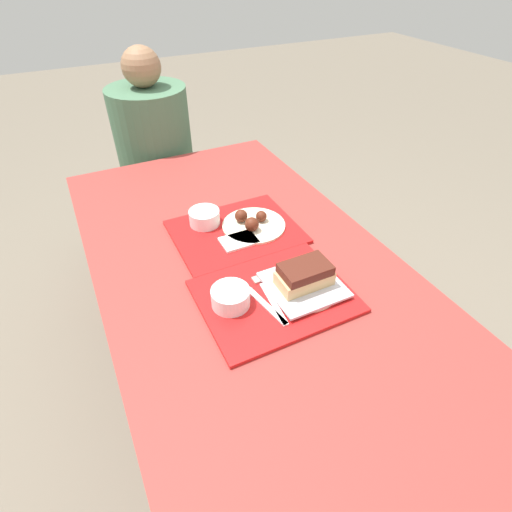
% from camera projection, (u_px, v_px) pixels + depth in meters
% --- Properties ---
extents(ground_plane, '(12.00, 12.00, 0.00)m').
position_uv_depth(ground_plane, '(252.00, 397.00, 1.71)').
color(ground_plane, '#706656').
extents(picnic_table, '(0.91, 1.75, 0.73)m').
position_uv_depth(picnic_table, '(250.00, 287.00, 1.30)').
color(picnic_table, maroon).
rests_on(picnic_table, ground_plane).
extents(picnic_bench_far, '(0.86, 0.28, 0.47)m').
position_uv_depth(picnic_bench_far, '(166.00, 198.00, 2.22)').
color(picnic_bench_far, maroon).
rests_on(picnic_bench_far, ground_plane).
extents(tray_near, '(0.42, 0.34, 0.01)m').
position_uv_depth(tray_near, '(274.00, 296.00, 1.14)').
color(tray_near, red).
rests_on(tray_near, picnic_table).
extents(tray_far, '(0.42, 0.34, 0.01)m').
position_uv_depth(tray_far, '(236.00, 232.00, 1.38)').
color(tray_far, red).
rests_on(tray_far, picnic_table).
extents(bowl_coleslaw_near, '(0.11, 0.11, 0.05)m').
position_uv_depth(bowl_coleslaw_near, '(231.00, 296.00, 1.09)').
color(bowl_coleslaw_near, white).
rests_on(bowl_coleslaw_near, tray_near).
extents(brisket_sandwich_plate, '(0.20, 0.20, 0.08)m').
position_uv_depth(brisket_sandwich_plate, '(304.00, 279.00, 1.14)').
color(brisket_sandwich_plate, beige).
rests_on(brisket_sandwich_plate, tray_near).
extents(plastic_fork_near, '(0.05, 0.17, 0.00)m').
position_uv_depth(plastic_fork_near, '(266.00, 306.00, 1.10)').
color(plastic_fork_near, white).
rests_on(plastic_fork_near, tray_near).
extents(plastic_knife_near, '(0.03, 0.17, 0.00)m').
position_uv_depth(plastic_knife_near, '(274.00, 303.00, 1.10)').
color(plastic_knife_near, white).
rests_on(plastic_knife_near, tray_near).
extents(condiment_packet, '(0.04, 0.03, 0.01)m').
position_uv_depth(condiment_packet, '(259.00, 279.00, 1.18)').
color(condiment_packet, '#A59E93').
rests_on(condiment_packet, tray_near).
extents(bowl_coleslaw_far, '(0.11, 0.11, 0.05)m').
position_uv_depth(bowl_coleslaw_far, '(204.00, 217.00, 1.39)').
color(bowl_coleslaw_far, white).
rests_on(bowl_coleslaw_far, tray_far).
extents(wings_plate_far, '(0.22, 0.22, 0.06)m').
position_uv_depth(wings_plate_far, '(252.00, 223.00, 1.39)').
color(wings_plate_far, beige).
rests_on(wings_plate_far, tray_far).
extents(napkin_far, '(0.12, 0.08, 0.01)m').
position_uv_depth(napkin_far, '(239.00, 241.00, 1.32)').
color(napkin_far, white).
rests_on(napkin_far, tray_far).
extents(person_seated_across, '(0.38, 0.38, 0.70)m').
position_uv_depth(person_seated_across, '(153.00, 136.00, 1.99)').
color(person_seated_across, '#477051').
rests_on(person_seated_across, picnic_bench_far).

